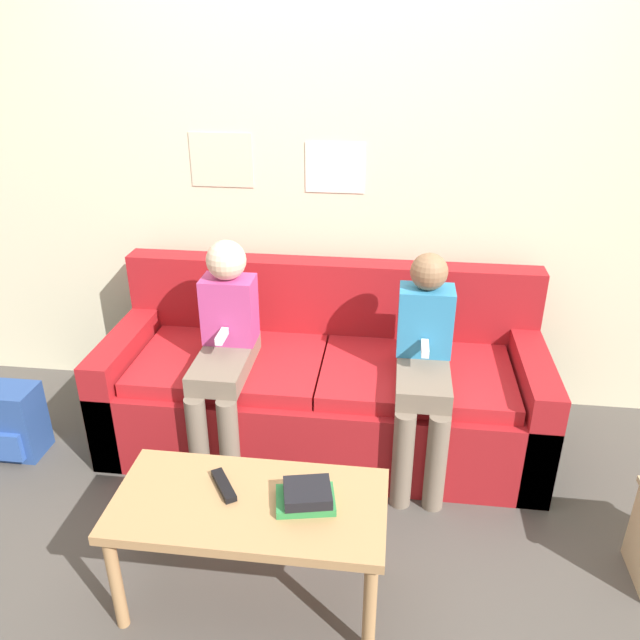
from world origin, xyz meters
name	(u,v)px	position (x,y,z in m)	size (l,w,h in m)	color
ground_plane	(309,503)	(0.00, 0.00, 0.00)	(10.00, 10.00, 0.00)	#4C4742
wall_back	(336,159)	(0.00, 0.99, 1.30)	(8.00, 0.06, 2.60)	beige
couch	(324,387)	(0.00, 0.51, 0.28)	(2.07, 0.78, 0.84)	maroon
coffee_table	(250,513)	(-0.13, -0.50, 0.38)	(0.94, 0.45, 0.44)	#AD7F51
person_left	(224,344)	(-0.43, 0.32, 0.59)	(0.24, 0.54, 1.04)	#756656
person_right	(424,361)	(0.46, 0.31, 0.57)	(0.24, 0.54, 1.02)	#756656
tv_remote	(224,485)	(-0.24, -0.44, 0.45)	(0.13, 0.16, 0.02)	black
book_stack	(306,496)	(0.06, -0.49, 0.47)	(0.22, 0.18, 0.07)	#2D8442
backpack	(13,422)	(-1.46, 0.18, 0.18)	(0.25, 0.22, 0.36)	#284789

